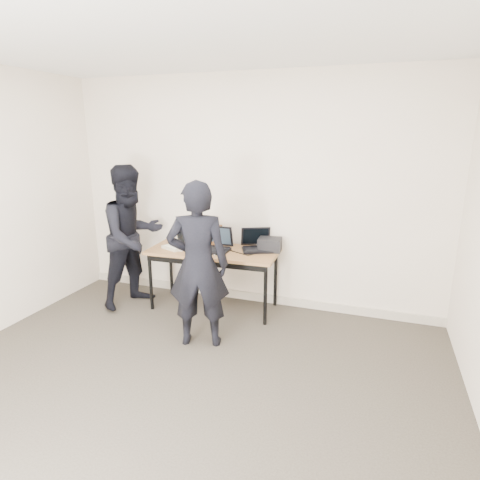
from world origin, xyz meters
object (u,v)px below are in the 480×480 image
at_px(person_observer, 133,237).
at_px(equipment_box, 270,244).
at_px(leather_satchel, 206,234).
at_px(person_typist, 198,265).
at_px(laptop_right, 257,245).
at_px(desk, 213,255).
at_px(laptop_beige, 177,244).
at_px(laptop_center, 215,245).

bearing_deg(person_observer, equipment_box, -53.67).
distance_m(leather_satchel, equipment_box, 0.81).
bearing_deg(person_typist, laptop_right, -123.22).
distance_m(desk, person_typist, 0.84).
xyz_separation_m(laptop_beige, equipment_box, (1.06, 0.24, 0.03)).
relative_size(person_typist, person_observer, 0.97).
height_order(desk, person_typist, person_typist).
bearing_deg(laptop_beige, person_observer, -141.69).
xyz_separation_m(laptop_right, leather_satchel, (-0.65, 0.04, 0.07)).
relative_size(laptop_beige, person_typist, 0.21).
bearing_deg(laptop_beige, equipment_box, 36.83).
distance_m(leather_satchel, person_typist, 1.10).
height_order(laptop_right, leather_satchel, leather_satchel).
relative_size(laptop_beige, person_observer, 0.20).
bearing_deg(desk, laptop_right, 18.90).
bearing_deg(person_observer, person_typist, -95.70).
height_order(laptop_beige, laptop_center, laptop_center).
bearing_deg(desk, equipment_box, 14.67).
distance_m(laptop_beige, person_observer, 0.54).
bearing_deg(laptop_center, person_typist, -78.95).
relative_size(laptop_center, person_observer, 0.21).
bearing_deg(laptop_beige, person_typist, -26.64).
distance_m(laptop_right, equipment_box, 0.16).
relative_size(laptop_beige, laptop_right, 0.77).
distance_m(laptop_right, person_typist, 1.03).
bearing_deg(person_typist, laptop_center, -95.92).
distance_m(laptop_center, equipment_box, 0.63).
height_order(desk, person_observer, person_observer).
relative_size(equipment_box, person_typist, 0.16).
bearing_deg(leather_satchel, equipment_box, 6.60).
bearing_deg(person_observer, desk, -56.23).
relative_size(desk, laptop_beige, 4.45).
xyz_separation_m(laptop_beige, laptop_right, (0.91, 0.23, 0.01)).
bearing_deg(person_observer, laptop_right, -52.60).
relative_size(leather_satchel, person_typist, 0.24).
xyz_separation_m(laptop_center, person_typist, (0.16, -0.82, 0.03)).
bearing_deg(equipment_box, desk, -163.05).
relative_size(desk, leather_satchel, 3.98).
height_order(laptop_center, person_observer, person_observer).
height_order(laptop_beige, leather_satchel, leather_satchel).
height_order(leather_satchel, person_typist, person_typist).
relative_size(laptop_center, laptop_right, 0.78).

